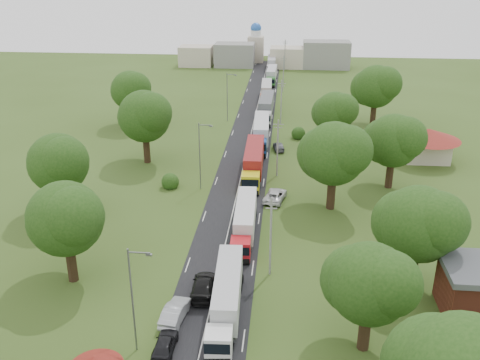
# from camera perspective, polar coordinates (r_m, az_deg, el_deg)

# --- Properties ---
(ground) EXTENTS (260.00, 260.00, 0.00)m
(ground) POSITION_cam_1_polar(r_m,az_deg,el_deg) (64.57, -1.47, -6.41)
(ground) COLOR #344A18
(ground) RESTS_ON ground
(road) EXTENTS (8.00, 200.00, 0.04)m
(road) POSITION_cam_1_polar(r_m,az_deg,el_deg) (82.52, 0.11, 0.33)
(road) COLOR black
(road) RESTS_ON ground
(info_sign) EXTENTS (0.12, 3.10, 4.10)m
(info_sign) POSITION_cam_1_polar(r_m,az_deg,el_deg) (95.35, 4.04, 5.32)
(info_sign) COLOR slate
(info_sign) RESTS_ON ground
(pole_1) EXTENTS (1.60, 0.24, 9.00)m
(pole_1) POSITION_cam_1_polar(r_m,az_deg,el_deg) (55.83, 3.30, -5.93)
(pole_1) COLOR gray
(pole_1) RESTS_ON ground
(pole_2) EXTENTS (1.60, 0.24, 9.00)m
(pole_2) POSITION_cam_1_polar(r_m,az_deg,el_deg) (81.52, 4.03, 3.51)
(pole_2) COLOR gray
(pole_2) RESTS_ON ground
(pole_3) EXTENTS (1.60, 0.24, 9.00)m
(pole_3) POSITION_cam_1_polar(r_m,az_deg,el_deg) (108.36, 4.42, 8.36)
(pole_3) COLOR gray
(pole_3) RESTS_ON ground
(pole_4) EXTENTS (1.60, 0.24, 9.00)m
(pole_4) POSITION_cam_1_polar(r_m,az_deg,el_deg) (135.67, 4.65, 11.27)
(pole_4) COLOR gray
(pole_4) RESTS_ON ground
(pole_5) EXTENTS (1.60, 0.24, 9.00)m
(pole_5) POSITION_cam_1_polar(r_m,az_deg,el_deg) (163.22, 4.81, 13.20)
(pole_5) COLOR gray
(pole_5) RESTS_ON ground
(lamp_0) EXTENTS (2.03, 0.22, 10.00)m
(lamp_0) POSITION_cam_1_polar(r_m,az_deg,el_deg) (45.95, -11.27, -12.04)
(lamp_0) COLOR slate
(lamp_0) RESTS_ON ground
(lamp_1) EXTENTS (2.03, 0.22, 10.00)m
(lamp_1) POSITION_cam_1_polar(r_m,az_deg,el_deg) (76.53, -4.22, 2.89)
(lamp_1) COLOR slate
(lamp_1) RESTS_ON ground
(lamp_2) EXTENTS (2.03, 0.22, 10.00)m
(lamp_2) POSITION_cam_1_polar(r_m,az_deg,el_deg) (109.79, -1.30, 9.07)
(lamp_2) COLOR slate
(lamp_2) RESTS_ON ground
(tree_2) EXTENTS (8.00, 8.00, 10.10)m
(tree_2) POSITION_cam_1_polar(r_m,az_deg,el_deg) (46.08, 13.62, -10.59)
(tree_2) COLOR #382616
(tree_2) RESTS_ON ground
(tree_3) EXTENTS (8.80, 8.80, 11.07)m
(tree_3) POSITION_cam_1_polar(r_m,az_deg,el_deg) (55.50, 18.49, -4.39)
(tree_3) COLOR #382616
(tree_3) RESTS_ON ground
(tree_4) EXTENTS (9.60, 9.60, 12.05)m
(tree_4) POSITION_cam_1_polar(r_m,az_deg,el_deg) (70.52, 9.98, 2.84)
(tree_4) COLOR #382616
(tree_4) RESTS_ON ground
(tree_5) EXTENTS (8.80, 8.80, 11.07)m
(tree_5) POSITION_cam_1_polar(r_m,az_deg,el_deg) (79.48, 16.03, 4.09)
(tree_5) COLOR #382616
(tree_5) RESTS_ON ground
(tree_6) EXTENTS (8.00, 8.00, 10.10)m
(tree_6) POSITION_cam_1_polar(r_m,az_deg,el_deg) (94.83, 10.07, 7.19)
(tree_6) COLOR #382616
(tree_6) RESTS_ON ground
(tree_7) EXTENTS (9.60, 9.60, 12.05)m
(tree_7) POSITION_cam_1_polar(r_m,az_deg,el_deg) (110.12, 14.28, 9.66)
(tree_7) COLOR #382616
(tree_7) RESTS_ON ground
(tree_10) EXTENTS (8.80, 8.80, 11.07)m
(tree_10) POSITION_cam_1_polar(r_m,az_deg,el_deg) (56.47, -18.09, -3.86)
(tree_10) COLOR #382616
(tree_10) RESTS_ON ground
(tree_11) EXTENTS (8.80, 8.80, 11.07)m
(tree_11) POSITION_cam_1_polar(r_m,az_deg,el_deg) (71.78, -18.79, 1.76)
(tree_11) COLOR #382616
(tree_11) RESTS_ON ground
(tree_12) EXTENTS (9.60, 9.60, 12.05)m
(tree_12) POSITION_cam_1_polar(r_m,az_deg,el_deg) (87.54, -10.15, 6.74)
(tree_12) COLOR #382616
(tree_12) RESTS_ON ground
(tree_13) EXTENTS (8.80, 8.80, 11.07)m
(tree_13) POSITION_cam_1_polar(r_m,az_deg,el_deg) (108.47, -11.58, 9.37)
(tree_13) COLOR #382616
(tree_13) RESTS_ON ground
(house_cream) EXTENTS (10.08, 10.08, 5.80)m
(house_cream) POSITION_cam_1_polar(r_m,az_deg,el_deg) (93.32, 19.41, 4.08)
(house_cream) COLOR beige
(house_cream) RESTS_ON ground
(distant_town) EXTENTS (52.00, 8.00, 8.00)m
(distant_town) POSITION_cam_1_polar(r_m,az_deg,el_deg) (168.45, 3.14, 13.13)
(distant_town) COLOR gray
(distant_town) RESTS_ON ground
(church) EXTENTS (5.00, 5.00, 12.30)m
(church) POSITION_cam_1_polar(r_m,az_deg,el_deg) (176.27, 1.69, 14.21)
(church) COLOR beige
(church) RESTS_ON ground
(truck_0) EXTENTS (2.88, 13.86, 3.83)m
(truck_0) POSITION_cam_1_polar(r_m,az_deg,el_deg) (51.20, -1.43, -12.31)
(truck_0) COLOR white
(truck_0) RESTS_ON ground
(truck_1) EXTENTS (2.60, 13.52, 3.74)m
(truck_1) POSITION_cam_1_polar(r_m,az_deg,el_deg) (64.62, 0.52, -4.38)
(truck_1) COLOR red
(truck_1) RESTS_ON ground
(truck_2) EXTENTS (2.88, 15.59, 4.32)m
(truck_2) POSITION_cam_1_polar(r_m,az_deg,el_deg) (82.22, 1.47, 1.96)
(truck_2) COLOR yellow
(truck_2) RESTS_ON ground
(truck_3) EXTENTS (3.03, 15.34, 4.24)m
(truck_3) POSITION_cam_1_polar(r_m,az_deg,el_deg) (96.64, 2.26, 5.13)
(truck_3) COLOR #1B4DA5
(truck_3) RESTS_ON ground
(truck_4) EXTENTS (2.85, 15.38, 4.26)m
(truck_4) POSITION_cam_1_polar(r_m,az_deg,el_deg) (113.37, 2.82, 7.78)
(truck_4) COLOR silver
(truck_4) RESTS_ON ground
(truck_5) EXTENTS (2.59, 13.61, 3.77)m
(truck_5) POSITION_cam_1_polar(r_m,az_deg,el_deg) (128.61, 2.83, 9.46)
(truck_5) COLOR #963717
(truck_5) RESTS_ON ground
(truck_6) EXTENTS (2.59, 13.64, 3.78)m
(truck_6) POSITION_cam_1_polar(r_m,az_deg,el_deg) (146.83, 3.39, 11.11)
(truck_6) COLOR #296D28
(truck_6) RESTS_ON ground
(truck_7) EXTENTS (2.58, 13.49, 3.73)m
(truck_7) POSITION_cam_1_polar(r_m,az_deg,el_deg) (163.42, 3.38, 12.29)
(truck_7) COLOR #BABABA
(truck_7) RESTS_ON ground
(truck_8) EXTENTS (2.92, 13.79, 3.81)m
(truck_8) POSITION_cam_1_polar(r_m,az_deg,el_deg) (179.71, 3.77, 13.24)
(truck_8) COLOR brown
(truck_8) RESTS_ON ground
(car_lane_front) EXTENTS (1.77, 4.34, 1.47)m
(car_lane_front) POSITION_cam_1_polar(r_m,az_deg,el_deg) (48.29, -8.02, -16.99)
(car_lane_front) COLOR black
(car_lane_front) RESTS_ON ground
(car_lane_mid) EXTENTS (2.35, 5.11, 1.62)m
(car_lane_mid) POSITION_cam_1_polar(r_m,az_deg,el_deg) (51.65, -6.92, -13.81)
(car_lane_mid) COLOR #ABAEB3
(car_lane_mid) RESTS_ON ground
(car_lane_rear) EXTENTS (2.52, 5.80, 1.66)m
(car_lane_rear) POSITION_cam_1_polar(r_m,az_deg,el_deg) (54.86, -3.89, -11.22)
(car_lane_rear) COLOR black
(car_lane_rear) RESTS_ON ground
(car_verge_near) EXTENTS (3.57, 5.84, 1.51)m
(car_verge_near) POSITION_cam_1_polar(r_m,az_deg,el_deg) (74.47, 3.77, -1.65)
(car_verge_near) COLOR silver
(car_verge_near) RESTS_ON ground
(car_verge_far) EXTENTS (2.33, 4.42, 1.43)m
(car_verge_far) POSITION_cam_1_polar(r_m,az_deg,el_deg) (94.09, 4.15, 3.60)
(car_verge_far) COLOR slate
(car_verge_far) RESTS_ON ground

